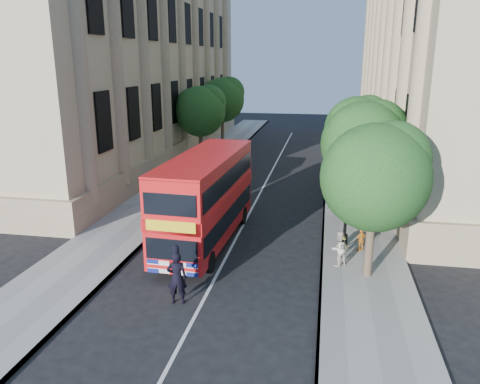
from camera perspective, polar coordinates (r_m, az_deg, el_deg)
The scene contains 17 objects.
ground at distance 16.88m, azimuth -4.59°, elevation -13.22°, with size 120.00×120.00×0.00m, color black.
pavement_right at distance 25.60m, azimuth 13.98°, elevation -3.15°, with size 3.50×80.00×0.12m, color gray.
pavement_left at distance 27.33m, azimuth -10.82°, elevation -1.74°, with size 3.50×80.00×0.12m, color gray.
building_right at distance 39.46m, azimuth 25.99°, elevation 15.51°, with size 12.00×38.00×18.00m, color tan.
building_left at distance 42.16m, azimuth -15.01°, elevation 16.44°, with size 12.00×38.00×18.00m, color tan.
tree_right_near at distance 17.78m, azimuth 16.30°, elevation 2.41°, with size 4.00×4.00×6.08m.
tree_right_mid at distance 23.61m, azimuth 15.03°, elevation 6.20°, with size 4.20×4.20×6.37m.
tree_right_far at distance 29.56m, azimuth 14.22°, elevation 7.84°, with size 4.00×4.00×6.15m.
tree_left_far at distance 37.77m, azimuth -4.82°, elevation 10.11°, with size 4.00×4.00×6.30m.
tree_left_back at distance 45.48m, azimuth -2.12°, elevation 11.45°, with size 4.20×4.20×6.65m.
lamp_post at distance 21.01m, azimuth 12.93°, elevation -0.23°, with size 0.32×0.32×5.16m.
double_decker_bus at distance 21.18m, azimuth -4.15°, elevation -0.53°, with size 2.72×8.83×4.03m.
box_van at distance 29.24m, azimuth -3.29°, elevation 2.53°, with size 2.55×5.39×2.99m.
police_constable at distance 16.48m, azimuth -7.71°, elevation -10.33°, with size 0.70×0.46×1.91m, color black.
woman_pedestrian at distance 19.38m, azimuth 11.94°, elevation -6.77°, with size 0.71×0.55×1.46m, color beige.
child_a at distance 21.12m, azimuth 14.56°, elevation -5.67°, with size 0.59×0.24×1.00m, color orange.
child_b at distance 20.30m, azimuth 12.27°, elevation -6.48°, with size 0.62×0.36×0.96m, color #F3E152.
Camera 1 is at (3.99, -14.21, 8.18)m, focal length 35.00 mm.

